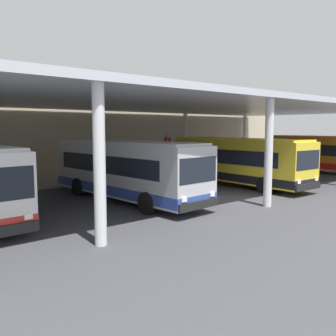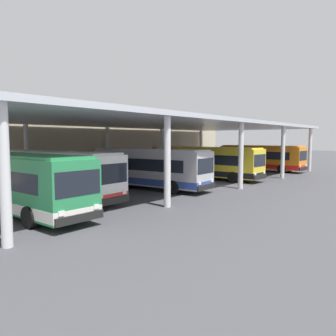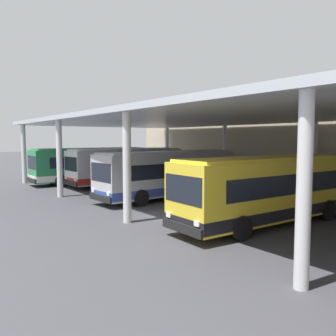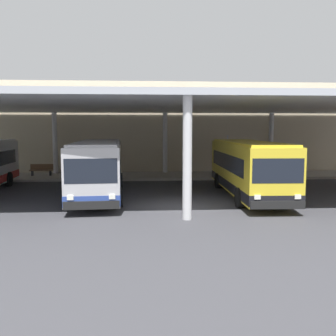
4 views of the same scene
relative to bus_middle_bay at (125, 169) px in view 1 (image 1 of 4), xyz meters
The scene contains 9 objects.
ground_plane 5.79m from the bus_middle_bay, 36.75° to the right, with size 200.00×200.00×0.00m, color #3D3D42.
platform_kerb 9.66m from the bus_middle_bay, 62.19° to the left, with size 42.00×4.50×0.18m, color #A39E93.
station_building_facade 12.71m from the bus_middle_bay, 69.16° to the left, with size 48.00×1.60×7.98m, color #C1B293.
canopy_shelter 6.14m from the bus_middle_bay, 26.13° to the left, with size 40.00×17.00×5.55m.
bus_middle_bay is the anchor object (origin of this frame).
bus_far_bay 8.62m from the bus_middle_bay, ahead, with size 2.92×10.59×3.17m.
bus_departing 20.02m from the bus_middle_bay, ahead, with size 3.07×10.64×3.17m.
trash_bin 8.50m from the bus_middle_bay, 104.39° to the left, with size 0.52×0.52×0.98m.
banner_sign 12.01m from the bus_middle_bay, 39.41° to the left, with size 0.70×0.12×3.20m.
Camera 1 is at (-15.01, -12.81, 3.83)m, focal length 38.80 mm.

